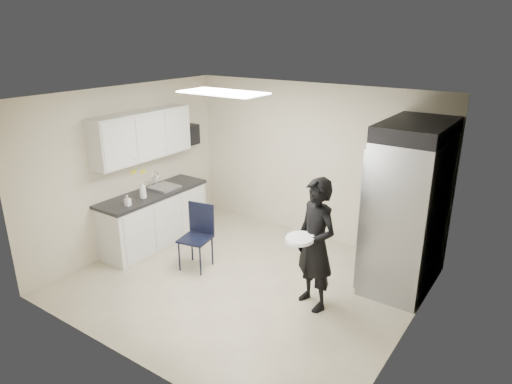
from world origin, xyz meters
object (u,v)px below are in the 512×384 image
Objects in this scene: commercial_fridge at (408,213)px; man_tuxedo at (315,245)px; folding_chair at (195,239)px; lower_counter at (155,219)px.

man_tuxedo is at bearing -121.82° from commercial_fridge.
folding_chair is 1.95m from man_tuxedo.
commercial_fridge reaches higher than man_tuxedo.
commercial_fridge is 1.43m from man_tuxedo.
lower_counter is 2.01× the size of folding_chair.
commercial_fridge is at bearing 81.53° from man_tuxedo.
commercial_fridge is at bearing 15.88° from lower_counter.
commercial_fridge is at bearing 15.74° from folding_chair.
commercial_fridge is (3.78, 1.07, 0.62)m from lower_counter.
folding_chair reaches higher than lower_counter.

